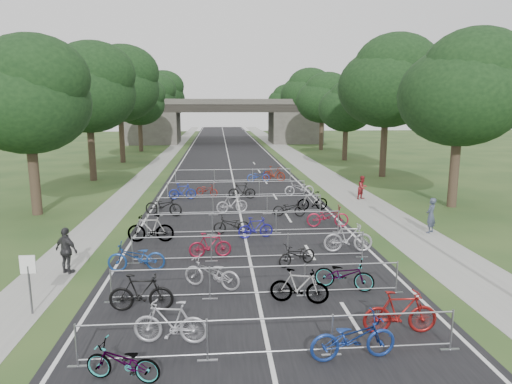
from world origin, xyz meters
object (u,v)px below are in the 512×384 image
bike_0 (122,363)px  pedestrian_b (363,188)px  bike_2 (353,338)px  bike_1 (171,323)px  pedestrian_a (431,216)px  pedestrian_c (67,251)px  overpass_bridge (225,121)px  park_sign (29,274)px

bike_0 → pedestrian_b: (11.65, 19.31, 0.31)m
pedestrian_b → bike_2: bearing=-139.7°
bike_0 → bike_1: size_ratio=0.90×
bike_0 → bike_1: (0.91, 1.58, 0.13)m
pedestrian_a → pedestrian_c: bearing=-26.7°
pedestrian_a → pedestrian_c: (-15.82, -4.14, 0.01)m
bike_0 → bike_1: bearing=164.8°
bike_0 → pedestrian_b: bearing=163.7°
overpass_bridge → bike_0: size_ratio=17.58×
pedestrian_a → overpass_bridge: bearing=-122.0°
overpass_bridge → bike_1: (-2.50, -64.09, -2.94)m
overpass_bridge → park_sign: 62.41m
overpass_bridge → pedestrian_b: size_ratio=20.01×
park_sign → pedestrian_a: park_sign is taller
bike_1 → bike_0: bearing=-22.1°
overpass_bridge → bike_1: bearing=-92.2°
bike_2 → pedestrian_c: size_ratio=1.25×
overpass_bridge → pedestrian_c: size_ratio=17.83×
park_sign → pedestrian_c: park_sign is taller
park_sign → bike_1: bearing=-25.9°
pedestrian_a → bike_1: bearing=-1.6°
pedestrian_a → pedestrian_b: bearing=-125.9°
park_sign → bike_1: 4.83m
overpass_bridge → pedestrian_a: 55.32m
bike_2 → pedestrian_a: pedestrian_a is taller
bike_1 → pedestrian_b: 20.73m
pedestrian_a → pedestrian_c: size_ratio=0.99×
park_sign → pedestrian_c: (0.00, 3.34, -0.40)m
park_sign → pedestrian_c: bearing=90.0°
bike_2 → pedestrian_a: size_ratio=1.26×
bike_2 → overpass_bridge: bearing=-3.6°
bike_1 → pedestrian_c: size_ratio=1.13×
bike_2 → pedestrian_c: (-8.80, 6.55, 0.30)m
overpass_bridge → bike_1: 64.21m
pedestrian_a → pedestrian_c: pedestrian_c is taller
bike_0 → pedestrian_a: 16.71m
bike_1 → pedestrian_c: (-4.30, 5.44, 0.28)m
bike_1 → overpass_bridge: bearing=-174.3°
overpass_bridge → pedestrian_c: bearing=-96.6°
bike_0 → overpass_bridge: bearing=-168.2°
pedestrian_a → pedestrian_b: (-0.78, 8.15, -0.09)m
bike_1 → bike_2: bearing=84.0°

